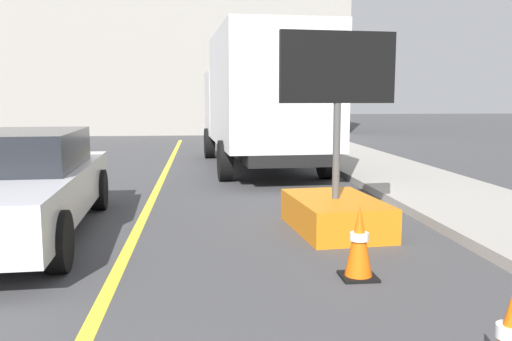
% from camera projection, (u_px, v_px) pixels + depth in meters
% --- Properties ---
extents(lane_center_stripe, '(0.14, 36.00, 0.01)m').
position_uv_depth(lane_center_stripe, '(115.00, 275.00, 5.57)').
color(lane_center_stripe, yellow).
rests_on(lane_center_stripe, ground).
extents(arrow_board_trailer, '(1.60, 1.89, 2.70)m').
position_uv_depth(arrow_board_trailer, '(335.00, 196.00, 7.43)').
color(arrow_board_trailer, orange).
rests_on(arrow_board_trailer, ground).
extents(box_truck, '(2.91, 7.37, 3.38)m').
position_uv_depth(box_truck, '(262.00, 97.00, 13.77)').
color(box_truck, black).
rests_on(box_truck, ground).
extents(pickup_car, '(2.24, 5.01, 1.38)m').
position_uv_depth(pickup_car, '(11.00, 184.00, 7.11)').
color(pickup_car, silver).
rests_on(pickup_car, ground).
extents(highway_guide_sign, '(2.79, 0.18, 5.00)m').
position_uv_depth(highway_guide_sign, '(287.00, 56.00, 21.09)').
color(highway_guide_sign, gray).
rests_on(highway_guide_sign, ground).
extents(far_building_block, '(18.78, 6.38, 9.10)m').
position_uv_depth(far_building_block, '(161.00, 46.00, 28.64)').
color(far_building_block, gray).
rests_on(far_building_block, ground).
extents(traffic_cone_near_sign, '(0.36, 0.36, 0.70)m').
position_uv_depth(traffic_cone_near_sign, '(511.00, 340.00, 3.33)').
color(traffic_cone_near_sign, black).
rests_on(traffic_cone_near_sign, ground).
extents(traffic_cone_mid_lane, '(0.36, 0.36, 0.76)m').
position_uv_depth(traffic_cone_mid_lane, '(359.00, 242.00, 5.46)').
color(traffic_cone_mid_lane, black).
rests_on(traffic_cone_mid_lane, ground).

